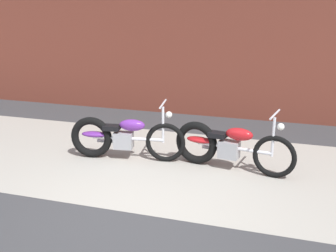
% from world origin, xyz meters
% --- Properties ---
extents(ground_plane, '(80.00, 80.00, 0.00)m').
position_xyz_m(ground_plane, '(0.00, 0.00, 0.00)').
color(ground_plane, '#38383A').
extents(sidewalk_slab, '(36.00, 3.50, 0.01)m').
position_xyz_m(sidewalk_slab, '(0.00, 1.75, 0.00)').
color(sidewalk_slab, '#9E998E').
rests_on(sidewalk_slab, ground).
extents(motorcycle_purple, '(2.00, 0.59, 1.03)m').
position_xyz_m(motorcycle_purple, '(-0.93, 1.75, 0.40)').
color(motorcycle_purple, black).
rests_on(motorcycle_purple, ground).
extents(motorcycle_red, '(2.00, 0.66, 1.03)m').
position_xyz_m(motorcycle_red, '(0.88, 1.86, 0.40)').
color(motorcycle_red, black).
rests_on(motorcycle_red, ground).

